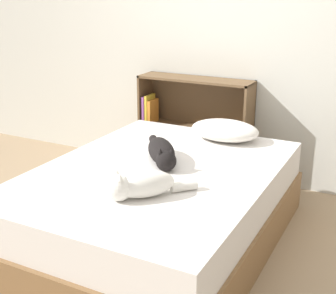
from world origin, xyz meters
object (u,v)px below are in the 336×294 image
Objects in this scene: pillow at (225,130)px; cat_dark at (162,152)px; cat_light at (139,185)px; bookshelf at (194,126)px; bed at (158,207)px.

cat_dark is at bearing -107.09° from pillow.
cat_light is (-0.04, -1.17, -0.00)m from pillow.
pillow is at bearing -45.02° from bookshelf.
bed is 4.67× the size of cat_light.
pillow is 1.24× the size of cat_light.
bookshelf is (-0.41, 1.63, -0.14)m from cat_light.
cat_light is at bearing -21.60° from cat_dark.
bed is 1.26m from bookshelf.
bookshelf reaches higher than bed.
bookshelf is at bearing -122.32° from cat_light.
cat_dark is 0.55× the size of bookshelf.
cat_dark is (-0.19, -0.63, -0.01)m from pillow.
bed is 1.95× the size of bookshelf.
pillow is 1.17m from cat_light.
cat_dark is at bearing -76.42° from bookshelf.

